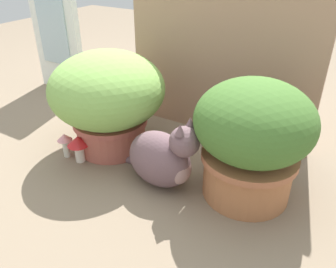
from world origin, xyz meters
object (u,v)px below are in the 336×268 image
(mushroom_ornament_red, at_px, (78,144))
(mushroom_ornament_pink, at_px, (65,141))
(grass_planter, at_px, (108,97))
(leafy_planter, at_px, (252,137))
(cat, at_px, (163,158))

(mushroom_ornament_red, distance_m, mushroom_ornament_pink, 0.08)
(grass_planter, height_order, mushroom_ornament_pink, grass_planter)
(grass_planter, xyz_separation_m, leafy_planter, (0.64, 0.01, -0.01))
(mushroom_ornament_pink, bearing_deg, mushroom_ornament_red, 2.73)
(leafy_planter, distance_m, mushroom_ornament_pink, 0.79)
(cat, distance_m, mushroom_ornament_red, 0.39)
(grass_planter, xyz_separation_m, mushroom_ornament_pink, (-0.12, -0.17, -0.17))
(leafy_planter, bearing_deg, grass_planter, -179.53)
(cat, bearing_deg, mushroom_ornament_pink, -173.17)
(leafy_planter, distance_m, mushroom_ornament_red, 0.72)
(cat, xyz_separation_m, mushroom_ornament_pink, (-0.47, -0.06, -0.04))
(leafy_planter, distance_m, cat, 0.33)
(mushroom_ornament_pink, bearing_deg, cat, 6.83)
(grass_planter, height_order, cat, grass_planter)
(grass_planter, bearing_deg, cat, -17.71)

